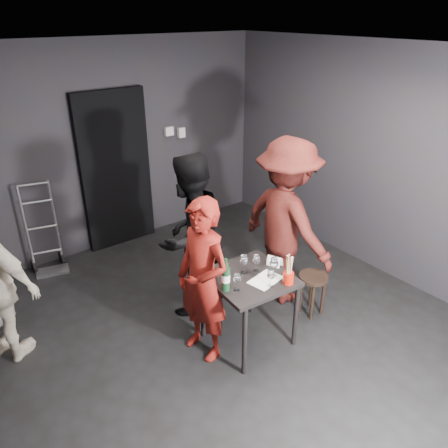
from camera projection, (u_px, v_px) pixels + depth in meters
floor at (228, 330)px, 4.51m from camera, size 4.50×5.00×0.02m
ceiling at (230, 50)px, 3.31m from camera, size 4.50×5.00×0.02m
wall_back at (111, 148)px, 5.69m from camera, size 4.50×0.04×2.70m
wall_right at (379, 163)px, 5.14m from camera, size 0.04×5.00×2.70m
doorway at (116, 171)px, 5.78m from camera, size 0.95×0.10×2.10m
wallbox_upper at (169, 131)px, 6.08m from camera, size 0.12×0.06×0.12m
wallbox_lower at (181, 132)px, 6.21m from camera, size 0.10×0.06×0.14m
hand_truck at (48, 255)px, 5.46m from camera, size 0.39×0.33×1.17m
tasting_table at (249, 285)px, 4.09m from camera, size 0.72×0.72×0.75m
stool at (313, 284)px, 4.62m from camera, size 0.31×0.31×0.47m
server_red at (203, 277)px, 3.88m from camera, size 0.49×0.66×1.67m
woman_black at (189, 223)px, 4.44m from camera, size 1.12×0.85×2.04m
man_maroon at (288, 204)px, 4.56m from camera, size 0.72×1.50×2.30m
tasting_mat at (265, 280)px, 4.00m from camera, size 0.34×0.26×0.00m
wine_glass_a at (237, 282)px, 3.81m from camera, size 0.07×0.07×0.18m
wine_glass_b at (226, 272)px, 3.92m from camera, size 0.10×0.10×0.21m
wine_glass_c at (244, 263)px, 4.06m from camera, size 0.10×0.10×0.20m
wine_glass_d at (271, 278)px, 3.87m from camera, size 0.07×0.07×0.18m
wine_glass_e at (274, 266)px, 4.01m from camera, size 0.11×0.11×0.21m
wine_glass_f at (256, 263)px, 4.09m from camera, size 0.08×0.08×0.18m
wine_bottle at (226, 278)px, 3.80m from camera, size 0.08×0.08×0.32m
breadstick_cup at (289, 270)px, 3.89m from camera, size 0.10×0.10×0.31m
reserved_card at (274, 262)px, 4.19m from camera, size 0.13×0.16×0.10m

